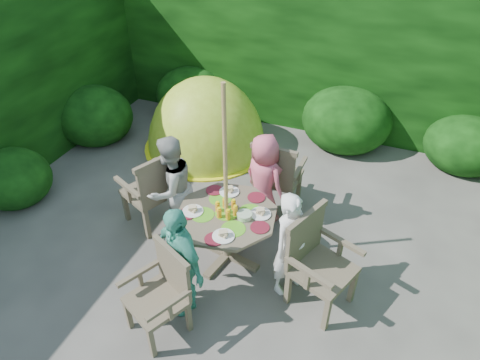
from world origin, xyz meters
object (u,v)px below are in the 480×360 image
at_px(child_right, 291,245).
at_px(dome_tent, 207,146).
at_px(garden_chair_back, 276,175).
at_px(child_left, 171,188).
at_px(patio_table, 227,220).
at_px(garden_chair_right, 316,261).
at_px(parasol_pole, 226,182).
at_px(garden_chair_left, 153,189).
at_px(child_back, 264,180).
at_px(child_front, 180,260).
at_px(garden_chair_front, 162,292).

bearing_deg(child_right, dome_tent, 68.60).
xyz_separation_m(garden_chair_back, child_left, (-1.02, -0.90, 0.14)).
xyz_separation_m(patio_table, garden_chair_right, (1.07, -0.21, -0.02)).
bearing_deg(patio_table, child_left, 168.30).
bearing_deg(garden_chair_right, child_left, 100.53).
height_order(garden_chair_back, child_left, child_left).
xyz_separation_m(parasol_pole, garden_chair_left, (-1.07, 0.20, -0.55)).
bearing_deg(child_back, child_left, 59.76).
distance_m(garden_chair_right, child_front, 1.36).
height_order(garden_chair_right, garden_chair_front, garden_chair_right).
bearing_deg(child_right, child_front, 149.94).
height_order(child_back, child_front, child_front).
xyz_separation_m(garden_chair_left, garden_chair_back, (1.31, 0.86, -0.01)).
height_order(garden_chair_right, child_back, child_back).
relative_size(garden_chair_front, dome_tent, 0.39).
bearing_deg(child_left, garden_chair_right, 95.50).
distance_m(garden_chair_left, garden_chair_back, 1.57).
bearing_deg(garden_chair_right, garden_chair_back, 54.98).
height_order(garden_chair_back, garden_chair_front, garden_chair_back).
bearing_deg(parasol_pole, garden_chair_right, -10.93).
relative_size(parasol_pole, garden_chair_front, 2.41).
relative_size(patio_table, child_left, 1.01).
relative_size(garden_chair_right, child_front, 0.80).
xyz_separation_m(garden_chair_back, child_front, (-0.40, -1.85, 0.10)).
height_order(child_right, child_front, child_front).
bearing_deg(patio_table, child_right, -11.83).
distance_m(garden_chair_right, garden_chair_back, 1.52).
height_order(patio_table, dome_tent, dome_tent).
bearing_deg(child_front, garden_chair_back, 107.97).
height_order(patio_table, child_back, child_back).
height_order(child_left, child_back, child_left).
xyz_separation_m(patio_table, child_back, (0.16, 0.78, 0.06)).
bearing_deg(child_front, child_left, 153.47).
relative_size(parasol_pole, child_front, 1.71).
distance_m(child_left, dome_tent, 2.16).
distance_m(parasol_pole, child_back, 0.93).
relative_size(garden_chair_back, dome_tent, 0.43).
bearing_deg(child_left, child_back, 140.02).
relative_size(child_front, dome_tent, 0.55).
distance_m(parasol_pole, child_front, 0.92).
height_order(garden_chair_back, child_right, child_right).
relative_size(garden_chair_right, child_back, 0.82).
height_order(garden_chair_back, child_back, child_back).
bearing_deg(child_right, child_left, 104.94).
relative_size(child_left, child_back, 1.08).
distance_m(parasol_pole, garden_chair_front, 1.26).
xyz_separation_m(parasol_pole, child_right, (0.78, -0.16, -0.48)).
xyz_separation_m(parasol_pole, garden_chair_right, (1.07, -0.21, -0.55)).
distance_m(garden_chair_front, child_left, 1.39).
distance_m(patio_table, garden_chair_right, 1.09).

